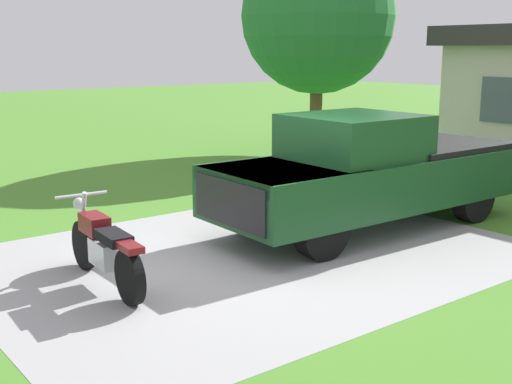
% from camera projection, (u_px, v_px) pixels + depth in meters
% --- Properties ---
extents(ground_plane, '(80.00, 80.00, 0.00)m').
position_uv_depth(ground_plane, '(253.00, 255.00, 9.49)').
color(ground_plane, '#4B862B').
extents(driveway_pad, '(5.72, 7.68, 0.01)m').
position_uv_depth(driveway_pad, '(253.00, 255.00, 9.49)').
color(driveway_pad, '#A0A0A0').
rests_on(driveway_pad, ground).
extents(motorcycle, '(2.21, 0.70, 1.09)m').
position_uv_depth(motorcycle, '(104.00, 249.00, 8.21)').
color(motorcycle, black).
rests_on(motorcycle, ground).
extents(pickup_truck, '(2.10, 5.66, 1.90)m').
position_uv_depth(pickup_truck, '(372.00, 171.00, 10.83)').
color(pickup_truck, black).
rests_on(pickup_truck, ground).
extents(shade_tree, '(4.34, 4.34, 5.98)m').
position_uv_depth(shade_tree, '(318.00, 17.00, 18.47)').
color(shade_tree, brown).
rests_on(shade_tree, ground).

